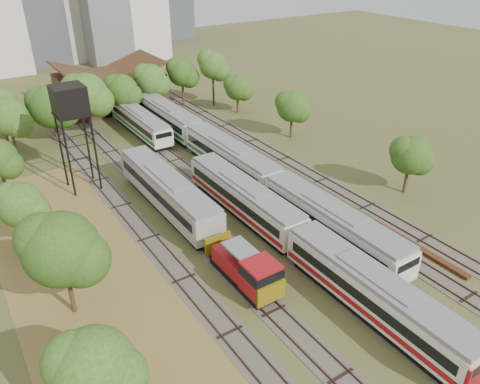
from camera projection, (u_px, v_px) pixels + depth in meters
ground at (377, 296)px, 37.45m from camera, size 240.00×240.00×0.00m
dry_grass_patch at (127, 325)px, 34.64m from camera, size 14.00×60.00×0.04m
tracks at (213, 179)px, 55.44m from camera, size 24.60×80.00×0.19m
railcar_red_set at (300, 239)px, 41.04m from camera, size 3.01×34.57×3.72m
railcar_green_set at (231, 158)px, 55.87m from camera, size 3.10×52.08×3.84m
railcar_rear at (140, 122)px, 67.28m from camera, size 2.79×16.08×3.44m
shunter_locomotive at (248, 271)px, 37.71m from camera, size 2.62×8.10×3.44m
old_grey_coach at (168, 192)px, 48.36m from camera, size 3.17×18.00×3.93m
water_tower at (70, 103)px, 48.97m from camera, size 3.43×3.43×11.86m
rail_pile_near at (419, 249)px, 42.88m from camera, size 0.67×10.09×0.34m
rail_pile_far at (406, 240)px, 44.18m from camera, size 0.51×8.11×0.26m
maintenance_shed at (111, 89)px, 78.08m from camera, size 16.45×11.55×7.58m
tree_band_left at (24, 185)px, 43.22m from camera, size 7.76×75.06×8.60m
tree_band_far at (106, 90)px, 68.05m from camera, size 37.49×9.78×9.05m
tree_band_right at (305, 113)px, 63.04m from camera, size 5.00×37.22×6.75m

